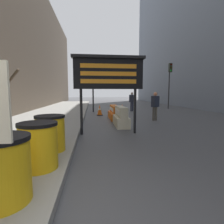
# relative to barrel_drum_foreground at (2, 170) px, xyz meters

# --- Properties ---
(building_left_facade) EXTENTS (0.40, 50.40, 12.22)m
(building_left_facade) POSITION_rel_barrel_drum_foreground_xyz_m (-3.86, 9.28, 5.52)
(building_left_facade) COLOR brown
(building_left_facade) RESTS_ON ground_plane
(bare_tree) EXTENTS (1.31, 1.35, 3.05)m
(bare_tree) POSITION_rel_barrel_drum_foreground_xyz_m (-2.92, 6.21, 0.93)
(bare_tree) COLOR #4C3D2D
(bare_tree) RESTS_ON sidewalk_left
(barrel_drum_foreground) EXTENTS (0.72, 0.72, 0.88)m
(barrel_drum_foreground) POSITION_rel_barrel_drum_foreground_xyz_m (0.00, 0.00, 0.00)
(barrel_drum_foreground) COLOR yellow
(barrel_drum_foreground) RESTS_ON sidewalk_left
(barrel_drum_middle) EXTENTS (0.72, 0.72, 0.88)m
(barrel_drum_middle) POSITION_rel_barrel_drum_foreground_xyz_m (0.15, 1.03, 0.00)
(barrel_drum_middle) COLOR yellow
(barrel_drum_middle) RESTS_ON sidewalk_left
(barrel_drum_back) EXTENTS (0.72, 0.72, 0.88)m
(barrel_drum_back) POSITION_rel_barrel_drum_foreground_xyz_m (0.13, 2.06, 0.00)
(barrel_drum_back) COLOR yellow
(barrel_drum_back) RESTS_ON sidewalk_left
(message_board) EXTENTS (2.69, 0.36, 2.92)m
(message_board) POSITION_rel_barrel_drum_foreground_xyz_m (1.79, 4.28, 1.69)
(message_board) COLOR black
(message_board) RESTS_ON ground_plane
(jersey_barrier_cream) EXTENTS (0.59, 1.68, 0.92)m
(jersey_barrier_cream) POSITION_rel_barrel_drum_foreground_xyz_m (2.51, 5.78, -0.19)
(jersey_barrier_cream) COLOR beige
(jersey_barrier_cream) RESTS_ON ground_plane
(jersey_barrier_orange_near) EXTENTS (0.64, 2.17, 0.80)m
(jersey_barrier_orange_near) POSITION_rel_barrel_drum_foreground_xyz_m (2.51, 8.09, -0.24)
(jersey_barrier_orange_near) COLOR orange
(jersey_barrier_orange_near) RESTS_ON ground_plane
(traffic_cone_near) EXTENTS (0.44, 0.44, 0.78)m
(traffic_cone_near) POSITION_rel_barrel_drum_foreground_xyz_m (3.30, 9.99, -0.21)
(traffic_cone_near) COLOR black
(traffic_cone_near) RESTS_ON ground_plane
(traffic_cone_mid) EXTENTS (0.42, 0.42, 0.75)m
(traffic_cone_mid) POSITION_rel_barrel_drum_foreground_xyz_m (1.68, 9.85, -0.23)
(traffic_cone_mid) COLOR black
(traffic_cone_mid) RESTS_ON ground_plane
(traffic_light_near_curb) EXTENTS (0.28, 0.44, 3.89)m
(traffic_light_near_curb) POSITION_rel_barrel_drum_foreground_xyz_m (1.25, 11.92, 2.23)
(traffic_light_near_curb) COLOR #2D2D30
(traffic_light_near_curb) RESTS_ON ground_plane
(traffic_light_far_side) EXTENTS (0.28, 0.44, 4.38)m
(traffic_light_far_side) POSITION_rel_barrel_drum_foreground_xyz_m (8.66, 14.08, 2.56)
(traffic_light_far_side) COLOR #2D2D30
(traffic_light_far_side) RESTS_ON ground_plane
(pedestrian_worker) EXTENTS (0.49, 0.44, 1.61)m
(pedestrian_worker) POSITION_rel_barrel_drum_foreground_xyz_m (4.71, 7.22, 0.36)
(pedestrian_worker) COLOR #514C42
(pedestrian_worker) RESTS_ON ground_plane
(pedestrian_passerby) EXTENTS (0.47, 0.48, 1.62)m
(pedestrian_passerby) POSITION_rel_barrel_drum_foreground_xyz_m (4.56, 12.35, 0.36)
(pedestrian_passerby) COLOR #23283D
(pedestrian_passerby) RESTS_ON ground_plane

